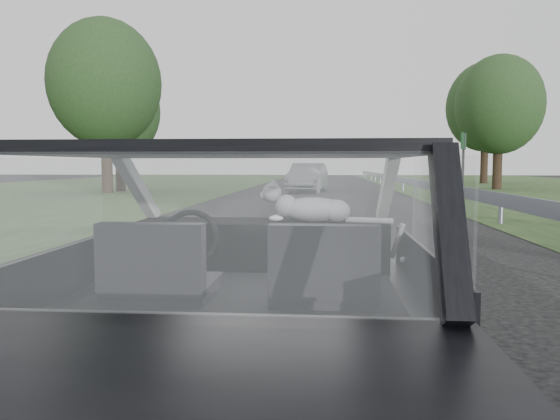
% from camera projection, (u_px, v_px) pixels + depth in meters
% --- Properties ---
extents(ground, '(140.00, 140.00, 0.00)m').
position_uv_depth(ground, '(249.00, 415.00, 2.97)').
color(ground, '#3B3B3C').
rests_on(ground, ground).
extents(subject_car, '(1.80, 4.00, 1.45)m').
position_uv_depth(subject_car, '(249.00, 284.00, 2.91)').
color(subject_car, black).
rests_on(subject_car, ground).
extents(dashboard, '(1.58, 0.45, 0.30)m').
position_uv_depth(dashboard, '(262.00, 244.00, 3.52)').
color(dashboard, black).
rests_on(dashboard, subject_car).
extents(driver_seat, '(0.50, 0.72, 0.42)m').
position_uv_depth(driver_seat, '(158.00, 264.00, 2.64)').
color(driver_seat, black).
rests_on(driver_seat, subject_car).
extents(passenger_seat, '(0.50, 0.72, 0.42)m').
position_uv_depth(passenger_seat, '(324.00, 266.00, 2.57)').
color(passenger_seat, black).
rests_on(passenger_seat, subject_car).
extents(steering_wheel, '(0.36, 0.36, 0.04)m').
position_uv_depth(steering_wheel, '(190.00, 238.00, 3.25)').
color(steering_wheel, black).
rests_on(steering_wheel, dashboard).
extents(cat, '(0.62, 0.27, 0.27)m').
position_uv_depth(cat, '(313.00, 208.00, 3.43)').
color(cat, '#989898').
rests_on(cat, dashboard).
extents(guardrail, '(0.05, 90.00, 0.32)m').
position_uv_depth(guardrail, '(496.00, 199.00, 12.49)').
color(guardrail, '#898EA0').
rests_on(guardrail, ground).
extents(other_car, '(2.23, 4.56, 1.44)m').
position_uv_depth(other_car, '(308.00, 178.00, 27.01)').
color(other_car, '#A4A6AB').
rests_on(other_car, ground).
extents(highway_sign, '(0.48, 0.98, 2.55)m').
position_uv_depth(highway_sign, '(463.00, 167.00, 20.47)').
color(highway_sign, '#176525').
rests_on(highway_sign, ground).
extents(tree_2, '(5.72, 5.72, 7.11)m').
position_uv_depth(tree_2, '(499.00, 124.00, 29.77)').
color(tree_2, '#203918').
rests_on(tree_2, ground).
extents(tree_3, '(6.96, 6.96, 8.52)m').
position_uv_depth(tree_3, '(485.00, 125.00, 39.53)').
color(tree_3, '#203918').
rests_on(tree_3, ground).
extents(tree_5, '(6.31, 6.31, 8.04)m').
position_uv_depth(tree_5, '(105.00, 109.00, 25.98)').
color(tree_5, '#203918').
rests_on(tree_5, ground).
extents(tree_6, '(4.16, 4.16, 6.23)m').
position_uv_depth(tree_6, '(119.00, 130.00, 27.64)').
color(tree_6, '#203918').
rests_on(tree_6, ground).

